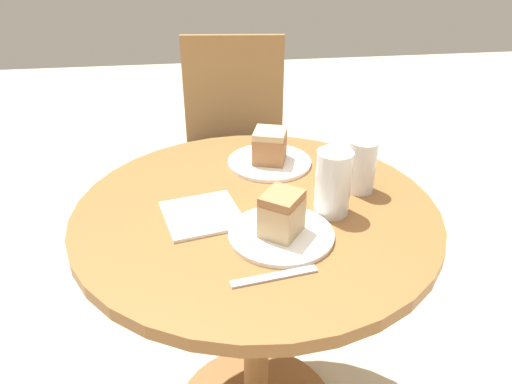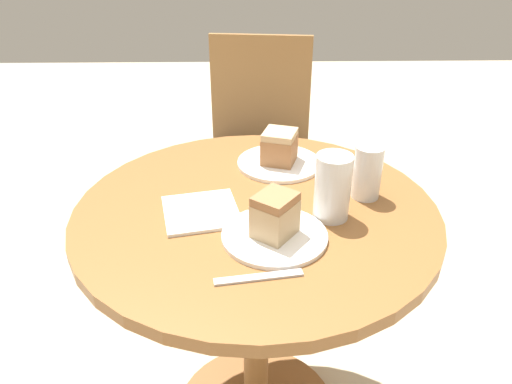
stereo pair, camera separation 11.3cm
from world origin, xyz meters
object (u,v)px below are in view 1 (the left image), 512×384
(cake_slice_far, at_px, (270,146))
(glass_lemonade, at_px, (333,187))
(cake_slice_near, at_px, (282,214))
(chair, at_px, (234,157))
(glass_water, at_px, (362,169))
(plate_far, at_px, (269,162))
(plate_near, at_px, (281,234))

(cake_slice_far, bearing_deg, glass_lemonade, -69.14)
(cake_slice_near, bearing_deg, chair, 91.02)
(cake_slice_far, relative_size, glass_water, 0.82)
(chair, height_order, plate_far, chair)
(plate_near, bearing_deg, glass_water, 37.09)
(plate_near, distance_m, cake_slice_far, 0.35)
(plate_near, relative_size, plate_far, 0.99)
(glass_water, bearing_deg, plate_far, 138.69)
(plate_far, relative_size, glass_water, 1.73)
(plate_far, xyz_separation_m, glass_lemonade, (0.10, -0.26, 0.06))
(cake_slice_far, bearing_deg, chair, 94.60)
(chair, relative_size, plate_near, 4.16)
(glass_lemonade, bearing_deg, plate_near, -147.77)
(chair, relative_size, glass_water, 7.15)
(chair, height_order, glass_water, chair)
(cake_slice_far, distance_m, glass_water, 0.26)
(plate_near, bearing_deg, cake_slice_far, 85.02)
(plate_far, height_order, glass_lemonade, glass_lemonade)
(cake_slice_near, bearing_deg, plate_far, 85.02)
(chair, bearing_deg, plate_near, -82.54)
(plate_far, bearing_deg, cake_slice_near, -94.98)
(chair, xyz_separation_m, glass_lemonade, (0.15, -0.83, 0.31))
(glass_lemonade, height_order, glass_water, glass_lemonade)
(plate_near, distance_m, cake_slice_near, 0.05)
(cake_slice_far, xyz_separation_m, glass_lemonade, (0.10, -0.26, 0.01))
(glass_water, bearing_deg, plate_near, -142.91)
(cake_slice_near, distance_m, glass_lemonade, 0.15)
(chair, bearing_deg, glass_lemonade, -73.67)
(plate_near, height_order, glass_water, glass_water)
(cake_slice_near, bearing_deg, cake_slice_far, 85.02)
(plate_near, height_order, glass_lemonade, glass_lemonade)
(plate_far, height_order, cake_slice_near, cake_slice_near)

